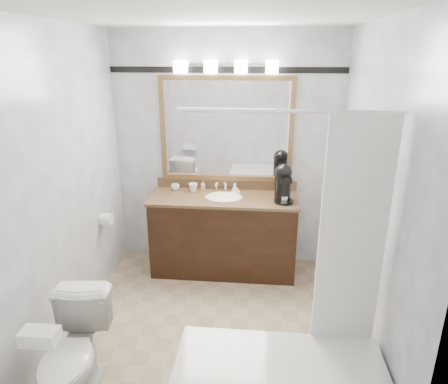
{
  "coord_description": "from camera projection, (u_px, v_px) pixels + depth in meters",
  "views": [
    {
      "loc": [
        0.38,
        -2.85,
        2.27
      ],
      "look_at": [
        0.07,
        0.35,
        1.14
      ],
      "focal_mm": 32.0,
      "sensor_mm": 36.0,
      "label": 1
    }
  ],
  "objects": [
    {
      "name": "accent_stripe",
      "position": [
        226.0,
        70.0,
        3.98
      ],
      "size": [
        2.4,
        0.01,
        0.06
      ],
      "primitive_type": "cube",
      "color": "black",
      "rests_on": "room"
    },
    {
      "name": "cup_left",
      "position": [
        175.0,
        187.0,
        4.32
      ],
      "size": [
        0.1,
        0.1,
        0.07
      ],
      "primitive_type": "imported",
      "rotation": [
        0.0,
        0.0,
        0.18
      ],
      "color": "white",
      "rests_on": "vanity"
    },
    {
      "name": "room",
      "position": [
        211.0,
        193.0,
        3.05
      ],
      "size": [
        2.42,
        2.62,
        2.52
      ],
      "color": "tan",
      "rests_on": "ground"
    },
    {
      "name": "cup_right",
      "position": [
        193.0,
        187.0,
        4.28
      ],
      "size": [
        0.11,
        0.11,
        0.09
      ],
      "primitive_type": "imported",
      "rotation": [
        0.0,
        0.0,
        0.13
      ],
      "color": "white",
      "rests_on": "vanity"
    },
    {
      "name": "tp_roll",
      "position": [
        106.0,
        219.0,
        3.96
      ],
      "size": [
        0.11,
        0.12,
        0.12
      ],
      "primitive_type": "cylinder",
      "rotation": [
        0.0,
        1.57,
        0.0
      ],
      "color": "white",
      "rests_on": "room"
    },
    {
      "name": "soap_bottle_b",
      "position": [
        235.0,
        189.0,
        4.24
      ],
      "size": [
        0.08,
        0.08,
        0.09
      ],
      "primitive_type": "imported",
      "rotation": [
        0.0,
        0.0,
        -0.3
      ],
      "color": "white",
      "rests_on": "vanity"
    },
    {
      "name": "tissue_box",
      "position": [
        40.0,
        337.0,
        2.23
      ],
      "size": [
        0.21,
        0.11,
        0.09
      ],
      "primitive_type": "cube",
      "rotation": [
        0.0,
        0.0,
        0.0
      ],
      "color": "white",
      "rests_on": "toilet"
    },
    {
      "name": "toilet",
      "position": [
        73.0,
        356.0,
        2.65
      ],
      "size": [
        0.47,
        0.74,
        0.72
      ],
      "primitive_type": "imported",
      "rotation": [
        0.0,
        0.0,
        0.1
      ],
      "color": "white",
      "rests_on": "ground"
    },
    {
      "name": "coffee_maker",
      "position": [
        283.0,
        182.0,
        3.97
      ],
      "size": [
        0.2,
        0.25,
        0.38
      ],
      "rotation": [
        0.0,
        0.0,
        0.19
      ],
      "color": "black",
      "rests_on": "vanity"
    },
    {
      "name": "soap_bar",
      "position": [
        236.0,
        192.0,
        4.23
      ],
      "size": [
        0.09,
        0.07,
        0.03
      ],
      "primitive_type": "cube",
      "rotation": [
        0.0,
        0.0,
        0.21
      ],
      "color": "beige",
      "rests_on": "vanity"
    },
    {
      "name": "mirror",
      "position": [
        226.0,
        130.0,
        4.17
      ],
      "size": [
        1.4,
        0.04,
        1.1
      ],
      "color": "olive",
      "rests_on": "room"
    },
    {
      "name": "soap_bottle_a",
      "position": [
        203.0,
        185.0,
        4.35
      ],
      "size": [
        0.04,
        0.04,
        0.09
      ],
      "primitive_type": "imported",
      "rotation": [
        0.0,
        0.0,
        0.04
      ],
      "color": "white",
      "rests_on": "vanity"
    },
    {
      "name": "vanity_light_bar",
      "position": [
        226.0,
        67.0,
        3.91
      ],
      "size": [
        1.02,
        0.14,
        0.12
      ],
      "color": "silver",
      "rests_on": "room"
    },
    {
      "name": "vanity",
      "position": [
        224.0,
        232.0,
        4.27
      ],
      "size": [
        1.53,
        0.58,
        0.97
      ],
      "color": "black",
      "rests_on": "ground"
    }
  ]
}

